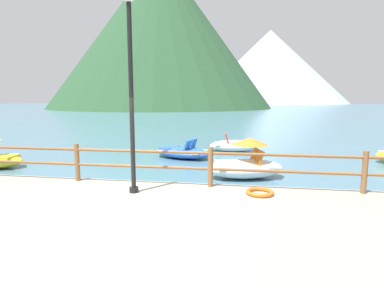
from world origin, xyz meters
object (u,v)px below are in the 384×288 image
object	(u,v)px
life_ring	(260,192)
pedal_boat_0	(246,165)
lamp_post	(131,74)
pedal_boat_3	(183,152)
pedal_boat_1	(234,145)

from	to	relation	value
life_ring	pedal_boat_0	size ratio (longest dim) A/B	0.23
lamp_post	pedal_boat_0	bearing A→B (deg)	52.60
lamp_post	pedal_boat_3	distance (m)	6.79
life_ring	pedal_boat_1	xyz separation A→B (m)	(-0.77, 7.88, -0.16)
pedal_boat_1	pedal_boat_3	bearing A→B (deg)	-136.81
pedal_boat_1	pedal_boat_3	world-z (taller)	pedal_boat_1
pedal_boat_1	pedal_boat_3	distance (m)	2.88
pedal_boat_0	pedal_boat_3	distance (m)	3.93
pedal_boat_0	pedal_boat_1	size ratio (longest dim) A/B	1.09
life_ring	pedal_boat_1	size ratio (longest dim) A/B	0.25
lamp_post	pedal_boat_1	distance (m)	8.85
lamp_post	pedal_boat_0	xyz separation A→B (m)	(2.50, 3.27, -2.56)
life_ring	pedal_boat_3	size ratio (longest dim) A/B	0.22
lamp_post	life_ring	world-z (taller)	lamp_post
pedal_boat_1	pedal_boat_3	size ratio (longest dim) A/B	0.88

